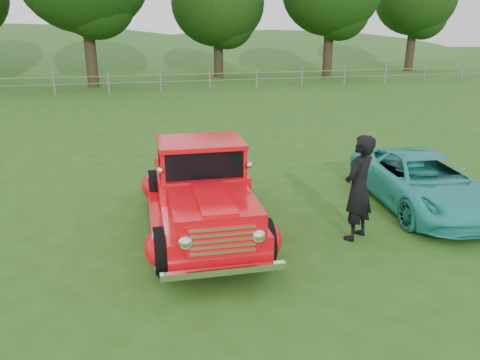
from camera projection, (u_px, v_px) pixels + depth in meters
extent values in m
plane|color=#294E15|center=(278.00, 260.00, 7.86)|extent=(140.00, 140.00, 0.00)
ellipsoid|color=#2C5F23|center=(272.00, 78.00, 70.78)|extent=(72.00, 52.00, 14.00)
cube|color=#6B625A|center=(161.00, 82.00, 27.93)|extent=(48.00, 0.04, 0.04)
cube|color=#6B625A|center=(160.00, 75.00, 27.80)|extent=(48.00, 0.04, 0.04)
cylinder|color=black|center=(90.00, 48.00, 29.17)|extent=(0.70, 0.70, 4.84)
cylinder|color=black|center=(218.00, 52.00, 35.12)|extent=(0.70, 0.70, 3.74)
ellipsoid|color=black|center=(218.00, 3.00, 34.05)|extent=(6.80, 6.80, 6.12)
cylinder|color=black|center=(328.00, 47.00, 35.04)|extent=(0.70, 0.70, 4.40)
cylinder|color=black|center=(411.00, 46.00, 39.93)|extent=(0.70, 0.70, 4.18)
cylinder|color=black|center=(162.00, 250.00, 7.34)|extent=(0.27, 0.77, 0.76)
cylinder|color=black|center=(264.00, 241.00, 7.67)|extent=(0.27, 0.77, 0.76)
cylinder|color=black|center=(154.00, 187.00, 10.22)|extent=(0.27, 0.77, 0.76)
cylinder|color=black|center=(229.00, 182.00, 10.55)|extent=(0.27, 0.77, 0.76)
cube|color=red|center=(201.00, 200.00, 8.88)|extent=(1.73, 4.66, 0.44)
ellipsoid|color=red|center=(157.00, 249.00, 7.32)|extent=(0.44, 0.76, 0.54)
ellipsoid|color=red|center=(268.00, 238.00, 7.67)|extent=(0.44, 0.76, 0.54)
ellipsoid|color=red|center=(151.00, 186.00, 10.19)|extent=(0.44, 0.76, 0.54)
ellipsoid|color=red|center=(232.00, 180.00, 10.55)|extent=(0.44, 0.76, 0.54)
cube|color=red|center=(213.00, 212.00, 7.32)|extent=(1.39, 1.65, 0.42)
cube|color=red|center=(201.00, 182.00, 8.66)|extent=(1.65, 1.41, 0.44)
cube|color=black|center=(201.00, 157.00, 8.51)|extent=(1.49, 1.17, 0.50)
cube|color=red|center=(200.00, 142.00, 8.43)|extent=(1.57, 1.28, 0.08)
cube|color=red|center=(192.00, 162.00, 10.02)|extent=(1.25, 1.99, 0.45)
cube|color=white|center=(223.00, 241.00, 6.61)|extent=(1.07, 0.14, 0.50)
cube|color=white|center=(224.00, 271.00, 6.65)|extent=(1.81, 0.17, 0.10)
cube|color=white|center=(188.00, 171.00, 11.18)|extent=(1.71, 0.17, 0.10)
imported|color=teal|center=(422.00, 181.00, 10.00)|extent=(2.35, 4.31, 1.15)
imported|color=black|center=(359.00, 188.00, 8.37)|extent=(0.85, 0.78, 1.95)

